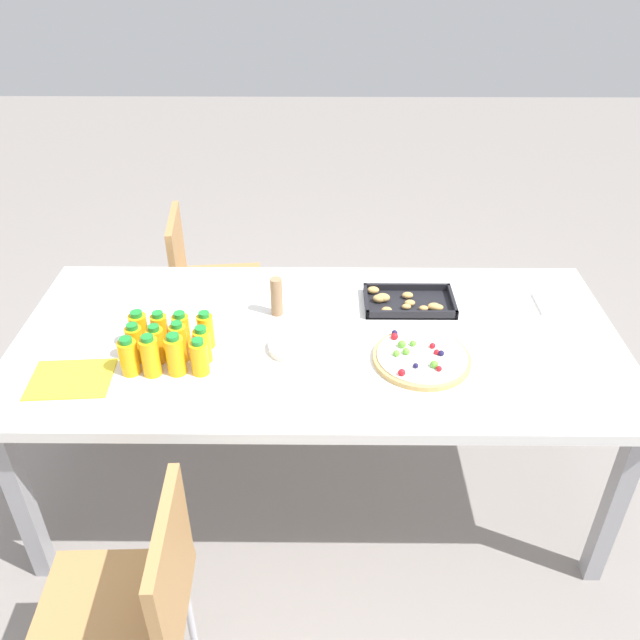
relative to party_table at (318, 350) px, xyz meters
name	(u,v)px	position (x,y,z in m)	size (l,w,h in m)	color
ground_plane	(318,484)	(0.00, 0.00, -0.70)	(12.00, 12.00, 0.00)	gray
party_table	(318,350)	(0.00, 0.00, 0.00)	(2.14, 0.99, 0.76)	white
chair_far_left	(205,279)	(-0.56, 0.84, -0.19)	(0.44, 0.44, 0.83)	#B7844C
chair_near_left	(134,605)	(-0.48, -0.88, -0.19)	(0.41, 0.41, 0.83)	#B7844C
juice_bottle_0	(129,357)	(-0.61, -0.21, 0.12)	(0.06, 0.06, 0.14)	#F9AC14
juice_bottle_1	(150,356)	(-0.54, -0.22, 0.13)	(0.06, 0.06, 0.15)	#F9AE14
juice_bottle_2	(176,355)	(-0.46, -0.21, 0.13)	(0.06, 0.06, 0.15)	#F9AE14
juice_bottle_3	(200,357)	(-0.38, -0.21, 0.12)	(0.06, 0.06, 0.13)	#FAAE14
juice_bottle_4	(135,343)	(-0.60, -0.14, 0.13)	(0.06, 0.06, 0.14)	#F9AF14
juice_bottle_5	(156,344)	(-0.53, -0.14, 0.13)	(0.06, 0.06, 0.14)	#FAAD14
juice_bottle_6	(179,342)	(-0.46, -0.14, 0.13)	(0.06, 0.06, 0.15)	#FAAC14
juice_bottle_7	(202,345)	(-0.38, -0.14, 0.12)	(0.06, 0.06, 0.13)	#F9AD14
juice_bottle_8	(139,330)	(-0.61, -0.06, 0.13)	(0.06, 0.06, 0.14)	#F9AD14
juice_bottle_9	(160,331)	(-0.54, -0.06, 0.13)	(0.06, 0.06, 0.14)	#F9AC14
juice_bottle_10	(182,331)	(-0.46, -0.07, 0.13)	(0.06, 0.06, 0.14)	#FAAC14
juice_bottle_11	(206,330)	(-0.38, -0.06, 0.12)	(0.06, 0.06, 0.14)	#FAAD14
fruit_pizza	(421,358)	(0.35, -0.14, 0.07)	(0.33, 0.33, 0.05)	tan
snack_tray	(406,302)	(0.33, 0.21, 0.07)	(0.34, 0.21, 0.04)	black
plate_stack	(294,346)	(-0.08, -0.08, 0.07)	(0.17, 0.17, 0.02)	silver
napkin_stack	(556,304)	(0.90, 0.22, 0.07)	(0.15, 0.15, 0.01)	white
cardboard_tube	(277,297)	(-0.15, 0.15, 0.14)	(0.04, 0.04, 0.15)	#9E7A56
paper_folder	(71,379)	(-0.80, -0.25, 0.06)	(0.26, 0.20, 0.01)	yellow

